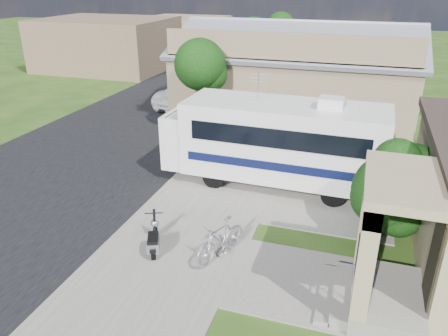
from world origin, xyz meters
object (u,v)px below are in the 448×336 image
(motorhome, at_px, (276,140))
(van, at_px, (219,68))
(pickup_truck, at_px, (196,93))
(scooter, at_px, (154,239))
(garden_hose, at_px, (345,276))
(bicycle, at_px, (220,241))
(shrub, at_px, (395,188))

(motorhome, relative_size, van, 1.20)
(pickup_truck, bearing_deg, scooter, 118.09)
(motorhome, distance_m, pickup_truck, 11.15)
(pickup_truck, relative_size, garden_hose, 16.15)
(scooter, bearing_deg, bicycle, -15.13)
(shrub, relative_size, garden_hose, 8.61)
(shrub, height_order, garden_hose, shrub)
(bicycle, bearing_deg, garden_hose, 25.26)
(motorhome, relative_size, scooter, 5.70)
(scooter, relative_size, van, 0.21)
(shrub, distance_m, bicycle, 5.23)
(shrub, height_order, scooter, shrub)
(bicycle, height_order, garden_hose, bicycle)
(motorhome, distance_m, van, 17.34)
(van, bearing_deg, pickup_truck, -83.99)
(van, bearing_deg, scooter, -77.25)
(scooter, bearing_deg, motorhome, 44.22)
(motorhome, bearing_deg, scooter, -111.19)
(bicycle, xyz_separation_m, van, (-7.05, 20.80, 0.39))
(motorhome, bearing_deg, garden_hose, -58.11)
(van, height_order, garden_hose, van)
(scooter, distance_m, pickup_truck, 15.03)
(scooter, relative_size, garden_hose, 3.89)
(pickup_truck, bearing_deg, shrub, 144.06)
(shrub, bearing_deg, bicycle, -148.67)
(scooter, distance_m, van, 21.71)
(shrub, height_order, pickup_truck, shrub)
(pickup_truck, relative_size, van, 0.88)
(scooter, distance_m, bicycle, 1.89)
(pickup_truck, xyz_separation_m, garden_hose, (9.54, -13.91, -0.72))
(motorhome, height_order, pickup_truck, motorhome)
(motorhome, bearing_deg, bicycle, -92.92)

